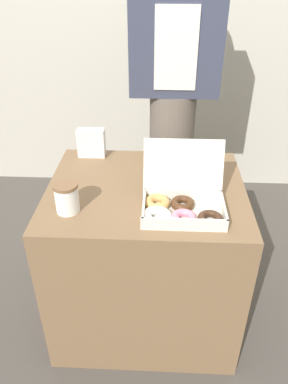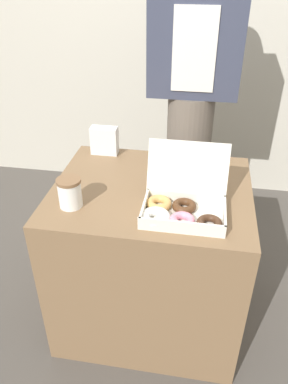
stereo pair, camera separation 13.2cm
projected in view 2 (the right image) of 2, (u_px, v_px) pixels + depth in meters
name	position (u px, v px, depth m)	size (l,w,h in m)	color
ground_plane	(150.00, 311.00, 1.95)	(14.00, 14.00, 0.00)	#4C4742
wall_back	(184.00, 4.00, 2.37)	(10.00, 0.05, 2.60)	beige
table	(151.00, 256.00, 1.74)	(0.82, 0.67, 0.75)	brown
donut_box	(179.00, 207.00, 1.36)	(0.30, 0.27, 0.24)	white
coffee_cup	(70.00, 193.00, 1.40)	(0.09, 0.09, 0.12)	white
napkin_holder	(104.00, 141.00, 1.77)	(0.13, 0.06, 0.13)	silver
person_customer	(192.00, 99.00, 1.94)	(0.45, 0.25, 1.76)	#665B51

